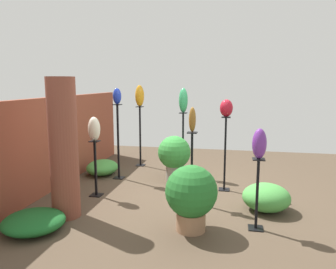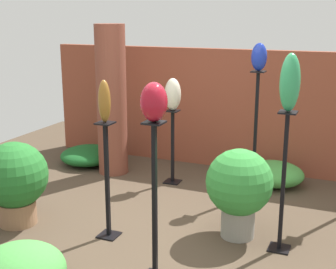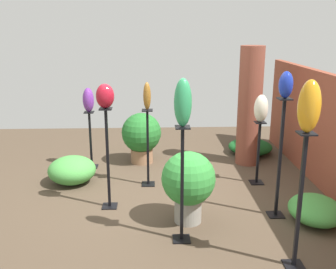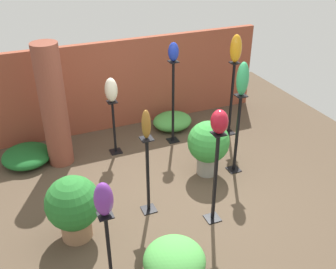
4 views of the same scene
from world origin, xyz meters
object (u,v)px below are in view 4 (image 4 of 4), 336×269
brick_pillar (53,107)px  pedestal_jade (237,137)px  art_vase_violet (104,199)px  potted_plant_back_center (208,144)px  art_vase_bronze (146,124)px  pedestal_violet (109,252)px  pedestal_ruby (215,182)px  art_vase_amber (236,49)px  pedestal_amber (231,102)px  art_vase_ruby (219,122)px  art_vase_cobalt (173,52)px  art_vase_ivory (111,90)px  pedestal_ivory (114,130)px  pedestal_bronze (148,179)px  pedestal_cobalt (173,106)px  potted_plant_front_right (73,206)px  art_vase_jade (243,79)px

brick_pillar → pedestal_jade: 2.95m
art_vase_violet → potted_plant_back_center: bearing=36.5°
art_vase_bronze → pedestal_violet: bearing=-129.8°
pedestal_ruby → art_vase_amber: bearing=54.5°
pedestal_amber → art_vase_ruby: (-1.45, -2.03, 0.87)m
pedestal_jade → art_vase_cobalt: 1.76m
art_vase_ruby → art_vase_cobalt: art_vase_cobalt is taller
pedestal_ruby → art_vase_ivory: art_vase_ivory is taller
pedestal_ivory → potted_plant_back_center: pedestal_ivory is taller
pedestal_violet → art_vase_bronze: bearing=50.2°
pedestal_ruby → pedestal_jade: size_ratio=1.02×
pedestal_bronze → pedestal_jade: pedestal_jade is taller
pedestal_jade → art_vase_cobalt: size_ratio=4.18×
pedestal_cobalt → potted_plant_front_right: size_ratio=1.71×
art_vase_violet → pedestal_jade: bearing=29.3°
art_vase_bronze → art_vase_ivory: size_ratio=0.98×
pedestal_cobalt → pedestal_ivory: bearing=178.3°
art_vase_amber → pedestal_jade: bearing=-116.6°
brick_pillar → art_vase_jade: brick_pillar is taller
pedestal_jade → art_vase_bronze: art_vase_bronze is taller
pedestal_amber → pedestal_violet: (-3.03, -2.50, -0.21)m
pedestal_ivory → art_vase_amber: size_ratio=1.98×
art_vase_cobalt → potted_plant_back_center: bearing=-84.6°
pedestal_bronze → art_vase_bronze: art_vase_bronze is taller
art_vase_bronze → art_vase_violet: 1.31m
art_vase_cobalt → art_vase_amber: size_ratio=0.65×
pedestal_ruby → art_vase_jade: bearing=45.7°
art_vase_ruby → art_vase_jade: bearing=45.7°
art_vase_ivory → potted_plant_back_center: bearing=-44.6°
art_vase_amber → potted_plant_front_right: 3.82m
art_vase_amber → art_vase_ivory: size_ratio=1.20×
pedestal_violet → art_vase_jade: bearing=29.3°
art_vase_cobalt → art_vase_bronze: (-1.09, -1.66, -0.32)m
pedestal_bronze → art_vase_cobalt: bearing=56.7°
potted_plant_back_center → potted_plant_front_right: size_ratio=1.01×
pedestal_cobalt → pedestal_jade: size_ratio=1.15×
pedestal_ruby → art_vase_violet: (-1.58, -0.47, 0.56)m
pedestal_jade → pedestal_ivory: (-1.64, 1.30, -0.17)m
art_vase_cobalt → potted_plant_back_center: art_vase_cobalt is taller
pedestal_bronze → art_vase_ivory: size_ratio=2.87×
pedestal_amber → art_vase_ivory: bearing=175.3°
art_vase_cobalt → potted_plant_front_right: size_ratio=0.36×
art_vase_ruby → art_vase_amber: bearing=54.5°
pedestal_ruby → pedestal_ivory: (-0.75, 2.21, -0.19)m
pedestal_ruby → pedestal_amber: size_ratio=0.96×
pedestal_jade → pedestal_ruby: bearing=-134.3°
pedestal_bronze → potted_plant_front_right: (-1.05, -0.12, -0.04)m
pedestal_ruby → pedestal_ivory: size_ratio=1.39×
art_vase_violet → art_vase_ruby: bearing=16.6°
art_vase_bronze → art_vase_violet: (-0.83, -0.99, -0.20)m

